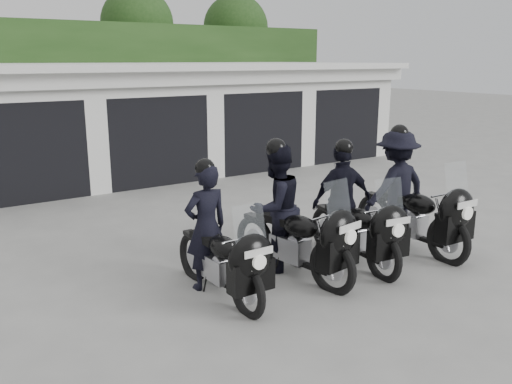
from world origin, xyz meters
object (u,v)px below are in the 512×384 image
police_bike_d (404,194)px  police_bike_c (349,209)px  police_bike_a (217,242)px  police_bike_b (285,217)px

police_bike_d → police_bike_c: bearing=-179.7°
police_bike_c → police_bike_d: (1.23, -0.02, 0.07)m
police_bike_a → police_bike_d: (3.58, -0.01, 0.15)m
police_bike_a → police_bike_c: bearing=-0.3°
police_bike_a → police_bike_b: size_ratio=0.92×
police_bike_b → police_bike_d: bearing=-11.9°
police_bike_a → police_bike_d: police_bike_d is taller
police_bike_c → police_bike_d: 1.23m
police_bike_b → police_bike_c: size_ratio=1.04×
police_bike_c → police_bike_a: bearing=-172.6°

